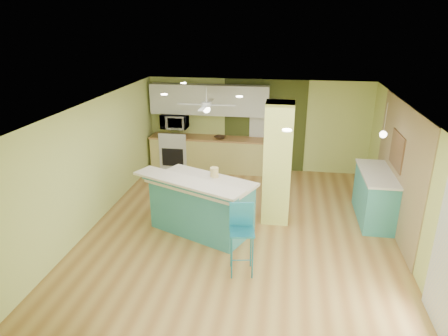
{
  "coord_description": "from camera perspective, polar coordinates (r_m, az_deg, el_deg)",
  "views": [
    {
      "loc": [
        0.79,
        -7.11,
        3.98
      ],
      "look_at": [
        -0.42,
        0.4,
        1.13
      ],
      "focal_mm": 32.0,
      "sensor_mm": 36.0,
      "label": 1
    }
  ],
  "objects": [
    {
      "name": "column",
      "position": [
        8.09,
        7.64,
        0.62
      ],
      "size": [
        0.55,
        0.55,
        2.5
      ],
      "primitive_type": "cube",
      "color": "#CDD763",
      "rests_on": "floor"
    },
    {
      "name": "wall_front",
      "position": [
        4.59,
        -2.67,
        -15.96
      ],
      "size": [
        6.0,
        0.01,
        2.5
      ],
      "primitive_type": "cube",
      "color": "#C7D672",
      "rests_on": "floor"
    },
    {
      "name": "kitchen_run",
      "position": [
        11.09,
        -2.16,
        2.08
      ],
      "size": [
        3.25,
        0.63,
        0.94
      ],
      "color": "#CBBD6A",
      "rests_on": "floor"
    },
    {
      "name": "bar_stool",
      "position": [
        6.56,
        2.53,
        -8.47
      ],
      "size": [
        0.46,
        0.46,
        1.2
      ],
      "rotation": [
        0.0,
        0.0,
        0.18
      ],
      "color": "#1E7089",
      "rests_on": "floor"
    },
    {
      "name": "wall_decor",
      "position": [
        8.56,
        23.49,
        2.3
      ],
      "size": [
        0.03,
        0.9,
        0.7
      ],
      "primitive_type": "cube",
      "color": "brown",
      "rests_on": "wood_panel"
    },
    {
      "name": "stove",
      "position": [
        11.3,
        -6.9,
        2.24
      ],
      "size": [
        0.76,
        0.66,
        1.08
      ],
      "color": "silver",
      "rests_on": "floor"
    },
    {
      "name": "ceiling_fan",
      "position": [
        9.5,
        -2.52,
        8.96
      ],
      "size": [
        1.41,
        1.41,
        0.61
      ],
      "color": "silver",
      "rests_on": "ceiling"
    },
    {
      "name": "fruit_bowl",
      "position": [
        10.8,
        -0.57,
        4.39
      ],
      "size": [
        0.38,
        0.38,
        0.07
      ],
      "primitive_type": "imported",
      "rotation": [
        0.0,
        0.0,
        -0.32
      ],
      "color": "#342215",
      "rests_on": "kitchen_run"
    },
    {
      "name": "interior_door",
      "position": [
        11.0,
        5.78,
        4.71
      ],
      "size": [
        0.82,
        0.05,
        2.0
      ],
      "primitive_type": "cube",
      "color": "silver",
      "rests_on": "floor"
    },
    {
      "name": "wall_right",
      "position": [
        7.93,
        24.75,
        -1.57
      ],
      "size": [
        0.01,
        7.0,
        2.5
      ],
      "primitive_type": "cube",
      "color": "#C7D672",
      "rests_on": "floor"
    },
    {
      "name": "pendant_lamp",
      "position": [
        8.35,
        21.8,
        4.51
      ],
      "size": [
        0.14,
        0.14,
        0.69
      ],
      "color": "silver",
      "rests_on": "ceiling"
    },
    {
      "name": "peninsula",
      "position": [
        7.87,
        -3.25,
        -5.25
      ],
      "size": [
        2.43,
        1.96,
        1.21
      ],
      "rotation": [
        0.0,
        0.0,
        -0.41
      ],
      "color": "teal",
      "rests_on": "floor"
    },
    {
      "name": "microwave",
      "position": [
        11.07,
        -7.09,
        6.63
      ],
      "size": [
        0.7,
        0.48,
        0.39
      ],
      "primitive_type": "imported",
      "color": "silver",
      "rests_on": "wall_back"
    },
    {
      "name": "wall_left",
      "position": [
        8.51,
        -17.88,
        0.8
      ],
      "size": [
        0.01,
        7.0,
        2.5
      ],
      "primitive_type": "cube",
      "color": "#C7D672",
      "rests_on": "floor"
    },
    {
      "name": "floor",
      "position": [
        8.19,
        2.51,
        -8.6
      ],
      "size": [
        6.0,
        7.0,
        0.01
      ],
      "primitive_type": "cube",
      "color": "olive",
      "rests_on": "ground"
    },
    {
      "name": "canister",
      "position": [
        7.86,
        -1.38,
        -0.6
      ],
      "size": [
        0.16,
        0.16,
        0.19
      ],
      "primitive_type": "cylinder",
      "color": "gold",
      "rests_on": "peninsula"
    },
    {
      "name": "olive_accent",
      "position": [
        10.96,
        5.83,
        6.01
      ],
      "size": [
        2.2,
        0.02,
        2.5
      ],
      "primitive_type": "cube",
      "color": "#3D451B",
      "rests_on": "floor"
    },
    {
      "name": "wall_back",
      "position": [
        10.99,
        4.79,
        6.08
      ],
      "size": [
        6.0,
        0.01,
        2.5
      ],
      "primitive_type": "cube",
      "color": "#C7D672",
      "rests_on": "floor"
    },
    {
      "name": "upper_cabinets",
      "position": [
        10.83,
        -2.14,
        9.72
      ],
      "size": [
        3.2,
        0.34,
        0.8
      ],
      "primitive_type": "cube",
      "color": "silver",
      "rests_on": "wall_back"
    },
    {
      "name": "side_counter",
      "position": [
        8.89,
        20.84,
        -3.75
      ],
      "size": [
        0.69,
        1.63,
        1.05
      ],
      "color": "teal",
      "rests_on": "floor"
    },
    {
      "name": "wood_panel",
      "position": [
        8.47,
        23.66,
        -0.06
      ],
      "size": [
        0.02,
        3.4,
        2.5
      ],
      "primitive_type": "cube",
      "color": "#8C7350",
      "rests_on": "floor"
    },
    {
      "name": "ceiling",
      "position": [
        7.31,
        2.81,
        8.87
      ],
      "size": [
        6.0,
        7.0,
        0.01
      ],
      "primitive_type": "cube",
      "color": "white",
      "rests_on": "wall_back"
    }
  ]
}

